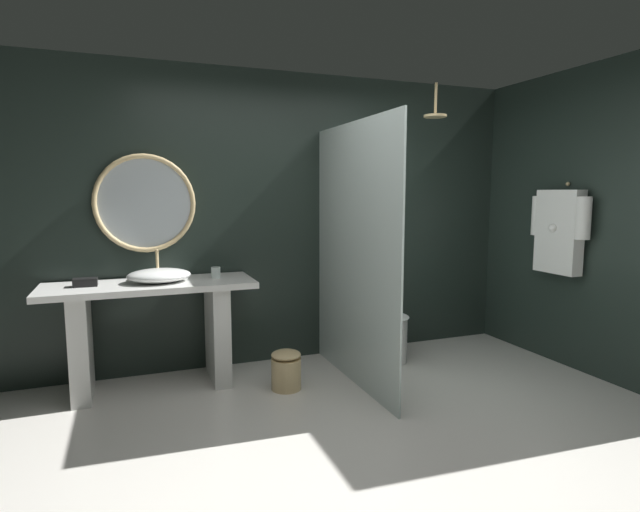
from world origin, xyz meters
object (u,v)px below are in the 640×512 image
Objects in this scene: tumbler_cup at (216,273)px; rain_shower_head at (435,113)px; tissue_box at (85,282)px; waste_bin at (286,369)px; vessel_sink at (159,275)px; toilet at (383,331)px; round_wall_mirror at (145,203)px; hanging_bathrobe at (559,228)px.

rain_shower_head is (1.93, -0.19, 1.35)m from tumbler_cup.
waste_bin is (1.43, -0.42, -0.72)m from tissue_box.
vessel_sink is 2.87× the size of tissue_box.
toilet is at bearing 20.31° from waste_bin.
round_wall_mirror is (-0.07, 0.28, 0.55)m from vessel_sink.
vessel_sink is 5.33× the size of tumbler_cup.
toilet is (-0.42, 0.14, -1.97)m from rain_shower_head.
round_wall_mirror reaches higher than waste_bin.
tissue_box is at bearing 179.32° from toilet.
tumbler_cup is (0.45, 0.03, -0.01)m from vessel_sink.
round_wall_mirror is 2.56× the size of waste_bin.
rain_shower_head reaches higher than hanging_bathrobe.
round_wall_mirror reaches higher than tumbler_cup.
round_wall_mirror is at bearing 104.30° from vessel_sink.
rain_shower_head is at bearing -3.76° from vessel_sink.
toilet is at bearing -0.56° from vessel_sink.
round_wall_mirror is 1.00× the size of hanging_bathrobe.
rain_shower_head reaches higher than tissue_box.
rain_shower_head is 0.95× the size of waste_bin.
rain_shower_head reaches higher than tumbler_cup.
tissue_box is 0.29× the size of toilet.
toilet is 1.13m from waste_bin.
toilet is (2.03, -0.29, -1.19)m from round_wall_mirror.
hanging_bathrobe reaches higher than toilet.
vessel_sink is 0.62m from round_wall_mirror.
hanging_bathrobe is at bearing -27.09° from toilet.
rain_shower_head is 2.56m from waste_bin.
tumbler_cup is at bearing 165.46° from hanging_bathrobe.
vessel_sink is at bearing 155.54° from waste_bin.
tumbler_cup is 0.29× the size of waste_bin.
waste_bin is (-1.06, -0.39, -0.11)m from toilet.
vessel_sink is at bearing -1.16° from tissue_box.
waste_bin is at bearing -35.19° from round_wall_mirror.
tumbler_cup is 0.11× the size of round_wall_mirror.
rain_shower_head is at bearing 149.34° from hanging_bathrobe.
rain_shower_head is at bearing -18.23° from toilet.
tissue_box is at bearing 169.36° from hanging_bathrobe.
round_wall_mirror is 1.76m from waste_bin.
tumbler_cup is at bearing 135.87° from waste_bin.
tumbler_cup is 2.37m from rain_shower_head.
tissue_box is 0.21× the size of hanging_bathrobe.
vessel_sink is 2.06m from toilet.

